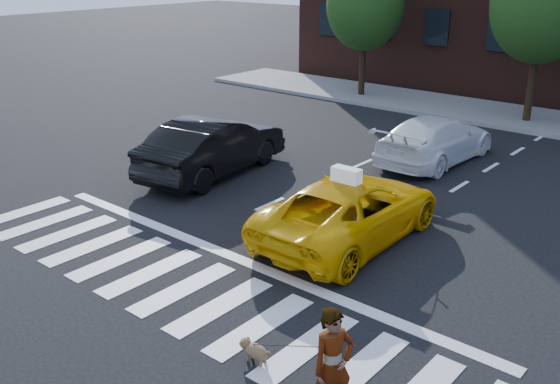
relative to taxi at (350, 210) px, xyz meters
name	(u,v)px	position (x,y,z in m)	size (l,w,h in m)	color
ground	(183,289)	(-1.16, -3.96, -0.71)	(120.00, 120.00, 0.00)	black
crosswalk	(183,288)	(-1.16, -3.96, -0.71)	(13.00, 2.40, 0.01)	silver
stop_line	(240,260)	(-1.16, -2.36, -0.71)	(12.00, 0.30, 0.01)	silver
sidewalk_far	(518,117)	(-1.16, 13.54, -0.64)	(30.00, 4.00, 0.15)	slate
taxi	(350,210)	(0.00, 0.00, 0.00)	(2.37, 5.14, 1.43)	#E9A904
black_sedan	(213,146)	(-5.61, 1.22, 0.13)	(1.79, 5.12, 1.69)	black
white_suv	(435,139)	(-1.19, 6.47, 0.00)	(2.01, 4.93, 1.43)	white
woman	(333,366)	(3.13, -5.06, 0.15)	(0.63, 0.41, 1.72)	#999999
dog	(254,350)	(1.43, -4.79, -0.51)	(0.62, 0.27, 0.35)	#886445
taxi_sign	(346,175)	(0.00, -0.20, 0.87)	(0.65, 0.28, 0.32)	white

